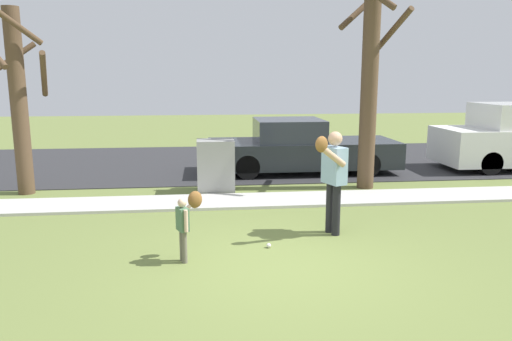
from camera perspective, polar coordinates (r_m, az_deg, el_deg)
The scene contains 10 objects.
ground_plane at distance 10.46m, azimuth -0.00°, elevation -3.81°, with size 48.00×48.00×0.00m, color olive.
sidewalk_strip at distance 10.55m, azimuth -0.06°, elevation -3.51°, with size 36.00×1.20×0.06m, color beige.
road_surface at distance 15.42m, azimuth -2.05°, elevation 1.05°, with size 36.00×6.80×0.02m, color #2D2D30.
person_adult at distance 8.29m, azimuth 8.93°, elevation -0.21°, with size 0.65×0.82×1.76m.
person_child at distance 7.20m, azimuth -8.08°, elevation -5.39°, with size 0.41×0.50×1.00m.
baseball at distance 7.81m, azimuth 1.49°, elevation -8.72°, with size 0.07×0.07×0.07m, color white.
utility_cabinet at distance 11.33m, azimuth -4.71°, elevation 0.49°, with size 0.85×0.64×1.23m, color gray.
street_tree_near at distance 11.88m, azimuth 13.18°, elevation 12.24°, with size 1.85×1.89×5.65m.
street_tree_far at distance 12.18m, azimuth -25.97°, elevation 7.82°, with size 1.84×1.88×4.14m.
parked_pickup_dark at distance 13.69m, azimuth 5.07°, elevation 2.56°, with size 5.20×1.95×1.48m.
Camera 1 is at (-1.09, -6.55, 2.67)m, focal length 34.35 mm.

